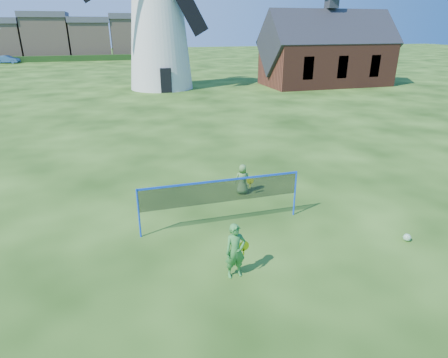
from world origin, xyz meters
TOP-DOWN VIEW (x-y plane):
  - ground at (0.00, 0.00)m, footprint 220.00×220.00m
  - windmill at (2.15, 29.33)m, footprint 14.02×6.18m
  - chapel at (19.17, 26.86)m, footprint 13.41×6.50m
  - badminton_net at (0.07, 0.36)m, footprint 5.05×0.05m
  - player_girl at (-0.31, -2.23)m, footprint 0.70×0.38m
  - player_boy at (1.50, 2.47)m, footprint 0.68×0.51m
  - play_ball at (5.01, -2.08)m, footprint 0.22×0.22m
  - car_right at (-19.31, 64.80)m, footprint 4.07×2.24m

SIDE VIEW (x-z plane):
  - ground at x=0.00m, z-range 0.00..0.00m
  - play_ball at x=5.01m, z-range 0.00..0.22m
  - player_boy at x=1.50m, z-range 0.00..1.14m
  - car_right at x=-19.31m, z-range 0.00..1.27m
  - player_girl at x=-0.31m, z-range 0.00..1.44m
  - badminton_net at x=0.07m, z-range 0.36..1.91m
  - chapel at x=19.17m, z-range -2.48..8.86m
  - windmill at x=2.15m, z-range -2.97..15.97m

